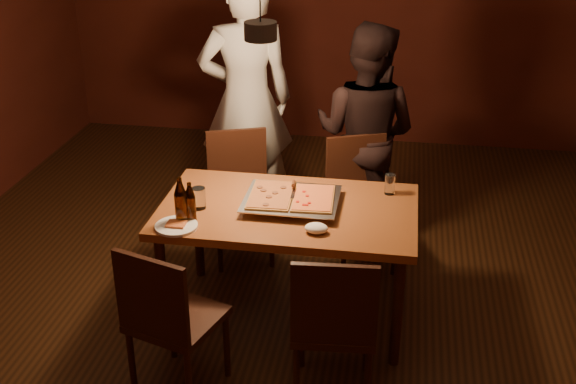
% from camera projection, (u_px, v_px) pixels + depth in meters
% --- Properties ---
extents(room_shell, '(6.00, 6.00, 6.00)m').
position_uv_depth(room_shell, '(262.00, 93.00, 4.07)').
color(room_shell, '#351D0E').
rests_on(room_shell, ground).
extents(dining_table, '(1.50, 0.90, 0.75)m').
position_uv_depth(dining_table, '(288.00, 219.00, 4.25)').
color(dining_table, '#995126').
rests_on(dining_table, floor).
extents(chair_far_left, '(0.54, 0.54, 0.49)m').
position_uv_depth(chair_far_left, '(239.00, 183.00, 5.03)').
color(chair_far_left, '#38190F').
rests_on(chair_far_left, floor).
extents(chair_far_right, '(0.55, 0.55, 0.49)m').
position_uv_depth(chair_far_right, '(359.00, 190.00, 4.93)').
color(chair_far_right, '#38190F').
rests_on(chair_far_right, floor).
extents(chair_near_left, '(0.53, 0.53, 0.49)m').
position_uv_depth(chair_near_left, '(166.00, 310.00, 3.64)').
color(chair_near_left, '#38190F').
rests_on(chair_near_left, floor).
extents(chair_near_right, '(0.45, 0.45, 0.49)m').
position_uv_depth(chair_near_right, '(334.00, 316.00, 3.60)').
color(chair_near_right, '#38190F').
rests_on(chair_near_right, floor).
extents(pizza_tray, '(0.57, 0.47, 0.05)m').
position_uv_depth(pizza_tray, '(291.00, 202.00, 4.23)').
color(pizza_tray, silver).
rests_on(pizza_tray, dining_table).
extents(pizza_meat, '(0.26, 0.40, 0.02)m').
position_uv_depth(pizza_meat, '(271.00, 195.00, 4.23)').
color(pizza_meat, maroon).
rests_on(pizza_meat, pizza_tray).
extents(pizza_cheese, '(0.25, 0.38, 0.02)m').
position_uv_depth(pizza_cheese, '(313.00, 198.00, 4.20)').
color(pizza_cheese, gold).
rests_on(pizza_cheese, pizza_tray).
extents(spatula, '(0.12, 0.25, 0.04)m').
position_uv_depth(spatula, '(293.00, 194.00, 4.23)').
color(spatula, silver).
rests_on(spatula, pizza_tray).
extents(beer_bottle_a, '(0.07, 0.07, 0.27)m').
position_uv_depth(beer_bottle_a, '(181.00, 200.00, 3.99)').
color(beer_bottle_a, black).
rests_on(beer_bottle_a, dining_table).
extents(beer_bottle_b, '(0.06, 0.06, 0.23)m').
position_uv_depth(beer_bottle_b, '(190.00, 202.00, 4.02)').
color(beer_bottle_b, black).
rests_on(beer_bottle_b, dining_table).
extents(water_glass_left, '(0.08, 0.08, 0.13)m').
position_uv_depth(water_glass_left, '(199.00, 198.00, 4.18)').
color(water_glass_left, silver).
rests_on(water_glass_left, dining_table).
extents(water_glass_right, '(0.06, 0.06, 0.13)m').
position_uv_depth(water_glass_right, '(390.00, 184.00, 4.36)').
color(water_glass_right, silver).
rests_on(water_glass_right, dining_table).
extents(plate_slice, '(0.24, 0.24, 0.03)m').
position_uv_depth(plate_slice, '(176.00, 226.00, 3.99)').
color(plate_slice, white).
rests_on(plate_slice, dining_table).
extents(napkin, '(0.13, 0.10, 0.05)m').
position_uv_depth(napkin, '(316.00, 228.00, 3.93)').
color(napkin, white).
rests_on(napkin, dining_table).
extents(diner_white, '(0.80, 0.64, 1.92)m').
position_uv_depth(diner_white, '(246.00, 100.00, 5.35)').
color(diner_white, silver).
rests_on(diner_white, floor).
extents(diner_dark, '(0.93, 0.83, 1.61)m').
position_uv_depth(diner_dark, '(365.00, 134.00, 5.15)').
color(diner_dark, black).
rests_on(diner_dark, floor).
extents(pendant_lamp, '(0.18, 0.18, 1.10)m').
position_uv_depth(pendant_lamp, '(260.00, 29.00, 3.91)').
color(pendant_lamp, black).
rests_on(pendant_lamp, ceiling).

